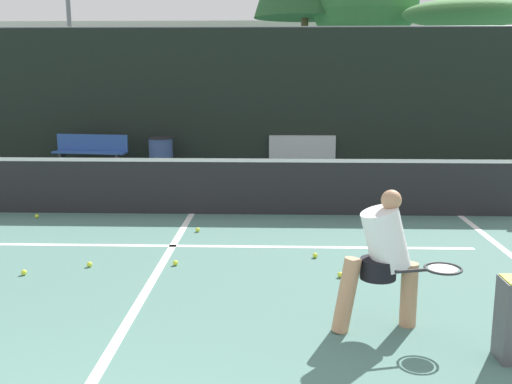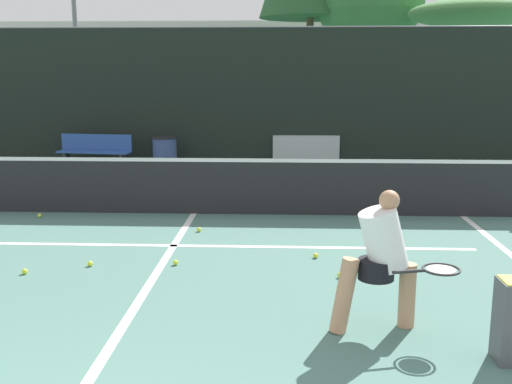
{
  "view_description": "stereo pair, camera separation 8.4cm",
  "coord_description": "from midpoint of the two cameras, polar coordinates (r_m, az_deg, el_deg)",
  "views": [
    {
      "loc": [
        1.41,
        -2.12,
        2.36
      ],
      "look_at": [
        1.18,
        4.89,
        0.95
      ],
      "focal_mm": 42.0,
      "sensor_mm": 36.0,
      "label": 1
    },
    {
      "loc": [
        1.5,
        -2.12,
        2.36
      ],
      "look_at": [
        1.18,
        4.89,
        0.95
      ],
      "focal_mm": 42.0,
      "sensor_mm": 36.0,
      "label": 2
    }
  ],
  "objects": [
    {
      "name": "trash_bin",
      "position": [
        14.85,
        -9.2,
        3.66
      ],
      "size": [
        0.61,
        0.61,
        0.8
      ],
      "color": "#384C7F",
      "rests_on": "ground"
    },
    {
      "name": "tennis_ball_scattered_0",
      "position": [
        7.12,
        7.69,
        -7.82
      ],
      "size": [
        0.07,
        0.07,
        0.07
      ],
      "primitive_type": "sphere",
      "color": "#D1E033",
      "rests_on": "ground"
    },
    {
      "name": "fence_back",
      "position": [
        15.2,
        -3.66,
        8.94
      ],
      "size": [
        24.0,
        0.06,
        3.45
      ],
      "color": "black",
      "rests_on": "ground"
    },
    {
      "name": "player_practicing",
      "position": [
        5.63,
        11.63,
        -6.04
      ],
      "size": [
        1.2,
        0.54,
        1.33
      ],
      "rotation": [
        0.0,
        0.0,
        0.24
      ],
      "color": "tan",
      "rests_on": "ground"
    },
    {
      "name": "tennis_ball_scattered_8",
      "position": [
        7.55,
        -8.0,
        -6.7
      ],
      "size": [
        0.07,
        0.07,
        0.07
      ],
      "primitive_type": "sphere",
      "color": "#D1E033",
      "rests_on": "ground"
    },
    {
      "name": "tennis_ball_scattered_2",
      "position": [
        9.05,
        -5.84,
        -3.6
      ],
      "size": [
        0.07,
        0.07,
        0.07
      ],
      "primitive_type": "sphere",
      "color": "#D1E033",
      "rests_on": "ground"
    },
    {
      "name": "parked_car",
      "position": [
        17.19,
        4.03,
        5.33
      ],
      "size": [
        1.68,
        4.34,
        1.32
      ],
      "color": "#B7B7BC",
      "rests_on": "ground"
    },
    {
      "name": "court_center_mark",
      "position": [
        7.32,
        -9.77,
        -7.61
      ],
      "size": [
        0.1,
        6.11,
        0.01
      ],
      "primitive_type": "cube",
      "color": "white",
      "rests_on": "ground"
    },
    {
      "name": "tennis_ball_scattered_9",
      "position": [
        7.67,
        -21.53,
        -7.14
      ],
      "size": [
        0.07,
        0.07,
        0.07
      ],
      "primitive_type": "sphere",
      "color": "#D1E033",
      "rests_on": "ground"
    },
    {
      "name": "court_service_line",
      "position": [
        8.38,
        -8.22,
        -5.09
      ],
      "size": [
        8.25,
        0.1,
        0.01
      ],
      "primitive_type": "cube",
      "color": "white",
      "rests_on": "ground"
    },
    {
      "name": "tennis_ball_scattered_4",
      "position": [
        7.81,
        5.34,
        -6.03
      ],
      "size": [
        0.07,
        0.07,
        0.07
      ],
      "primitive_type": "sphere",
      "color": "#D1E033",
      "rests_on": "ground"
    },
    {
      "name": "tennis_ball_scattered_3",
      "position": [
        7.44,
        10.44,
        -7.07
      ],
      "size": [
        0.07,
        0.07,
        0.07
      ],
      "primitive_type": "sphere",
      "color": "#D1E033",
      "rests_on": "ground"
    },
    {
      "name": "tennis_ball_scattered_6",
      "position": [
        7.71,
        -15.88,
        -6.65
      ],
      "size": [
        0.07,
        0.07,
        0.07
      ],
      "primitive_type": "sphere",
      "color": "#D1E033",
      "rests_on": "ground"
    },
    {
      "name": "net",
      "position": [
        10.1,
        -6.43,
        0.75
      ],
      "size": [
        11.09,
        0.09,
        1.07
      ],
      "color": "slate",
      "rests_on": "ground"
    },
    {
      "name": "courtside_bench",
      "position": [
        15.18,
        -15.61,
        3.83
      ],
      "size": [
        1.85,
        0.6,
        0.86
      ],
      "rotation": [
        0.0,
        0.0,
        -0.12
      ],
      "color": "#2D519E",
      "rests_on": "ground"
    },
    {
      "name": "tree_mid",
      "position": [
        21.54,
        19.49,
        15.64
      ],
      "size": [
        4.27,
        4.27,
        4.68
      ],
      "color": "brown",
      "rests_on": "ground"
    },
    {
      "name": "building_far",
      "position": [
        30.89,
        -0.84,
        11.43
      ],
      "size": [
        36.0,
        2.4,
        4.77
      ],
      "primitive_type": "cube",
      "color": "beige",
      "rests_on": "ground"
    },
    {
      "name": "tennis_ball_scattered_5",
      "position": [
        10.5,
        -20.37,
        -2.17
      ],
      "size": [
        0.07,
        0.07,
        0.07
      ],
      "primitive_type": "sphere",
      "color": "#D1E033",
      "rests_on": "ground"
    }
  ]
}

